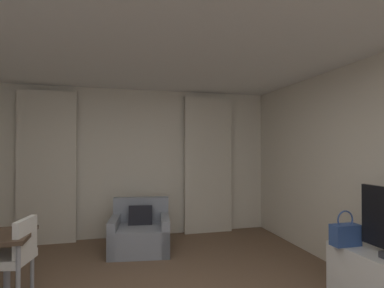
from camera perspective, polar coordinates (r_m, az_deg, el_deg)
wall_window at (r=5.53m, az=-11.10°, el=-3.42°), size 5.12×0.06×2.60m
ceiling at (r=2.72m, az=-6.92°, el=22.44°), size 5.12×6.12×0.06m
curtain_left_panel at (r=5.49m, az=-25.53°, el=-3.90°), size 0.90×0.06×2.50m
curtain_right_panel at (r=5.65m, az=3.07°, el=-3.88°), size 0.90×0.06×2.50m
armchair at (r=4.87m, az=-9.68°, el=-16.21°), size 0.97×0.90×0.76m
desk_chair at (r=3.58m, az=-30.79°, el=-19.63°), size 0.48×0.48×0.88m
handbag_primary at (r=3.70m, az=26.80°, el=-14.82°), size 0.30×0.14×0.37m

